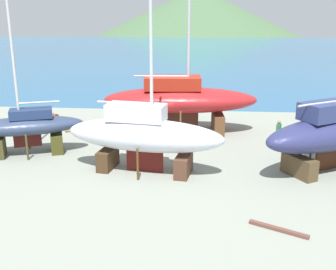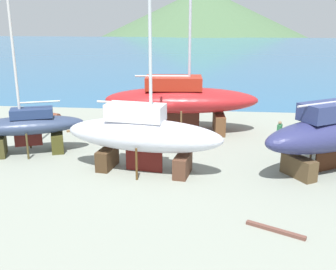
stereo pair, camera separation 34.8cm
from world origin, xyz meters
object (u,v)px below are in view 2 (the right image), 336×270
object	(u,v)px
sailboat_small_center	(143,134)
sailboat_mid_port	(333,132)
worker	(279,133)
barrel_tar_black	(55,116)
sailboat_large_starboard	(28,126)
sailboat_far_slipway	(181,99)

from	to	relation	value
sailboat_small_center	sailboat_mid_port	bearing A→B (deg)	15.74
sailboat_mid_port	worker	world-z (taller)	sailboat_mid_port
sailboat_small_center	barrel_tar_black	world-z (taller)	sailboat_small_center
sailboat_large_starboard	barrel_tar_black	size ratio (longest dim) A/B	12.24
sailboat_far_slipway	sailboat_mid_port	bearing A→B (deg)	-42.17
sailboat_large_starboard	barrel_tar_black	world-z (taller)	sailboat_large_starboard
sailboat_mid_port	sailboat_large_starboard	xyz separation A→B (m)	(-17.45, 1.02, -0.45)
sailboat_far_slipway	barrel_tar_black	size ratio (longest dim) A/B	22.96
sailboat_mid_port	barrel_tar_black	bearing A→B (deg)	122.24
sailboat_mid_port	worker	size ratio (longest dim) A/B	9.48
worker	sailboat_far_slipway	bearing A→B (deg)	3.77
sailboat_mid_port	barrel_tar_black	xyz separation A→B (m)	(-18.91, 9.06, -1.86)
sailboat_small_center	sailboat_large_starboard	size ratio (longest dim) A/B	1.59
barrel_tar_black	sailboat_mid_port	bearing A→B (deg)	-25.59
sailboat_large_starboard	sailboat_far_slipway	bearing A→B (deg)	-167.61
sailboat_far_slipway	barrel_tar_black	distance (m)	10.73
sailboat_far_slipway	sailboat_small_center	world-z (taller)	sailboat_far_slipway
sailboat_small_center	worker	bearing A→B (deg)	43.38
sailboat_far_slipway	worker	world-z (taller)	sailboat_far_slipway
sailboat_small_center	worker	distance (m)	9.81
worker	sailboat_large_starboard	bearing A→B (deg)	36.22
worker	barrel_tar_black	distance (m)	17.53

